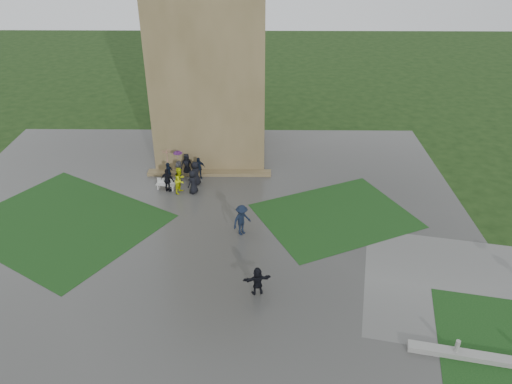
{
  "coord_description": "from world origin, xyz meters",
  "views": [
    {
      "loc": [
        3.77,
        -21.73,
        16.97
      ],
      "look_at": [
        3.46,
        5.93,
        1.2
      ],
      "focal_mm": 35.0,
      "sensor_mm": 36.0,
      "label": 1
    }
  ],
  "objects_px": {
    "tower": "(209,35)",
    "pedestrian_near": "(257,281)",
    "pedestrian_mid": "(242,220)",
    "bench": "(166,184)"
  },
  "relations": [
    {
      "from": "tower",
      "to": "pedestrian_mid",
      "type": "height_order",
      "value": "tower"
    },
    {
      "from": "tower",
      "to": "bench",
      "type": "xyz_separation_m",
      "value": [
        -2.79,
        -6.66,
        -8.59
      ]
    },
    {
      "from": "bench",
      "to": "pedestrian_mid",
      "type": "distance_m",
      "value": 7.68
    },
    {
      "from": "pedestrian_near",
      "to": "bench",
      "type": "bearing_deg",
      "value": -71.86
    },
    {
      "from": "bench",
      "to": "pedestrian_near",
      "type": "relative_size",
      "value": 0.88
    },
    {
      "from": "tower",
      "to": "pedestrian_near",
      "type": "distance_m",
      "value": 19.52
    },
    {
      "from": "pedestrian_mid",
      "to": "tower",
      "type": "bearing_deg",
      "value": 60.16
    },
    {
      "from": "pedestrian_mid",
      "to": "pedestrian_near",
      "type": "bearing_deg",
      "value": -121.89
    },
    {
      "from": "tower",
      "to": "pedestrian_near",
      "type": "xyz_separation_m",
      "value": [
        3.63,
        -17.33,
        -8.21
      ]
    },
    {
      "from": "tower",
      "to": "pedestrian_mid",
      "type": "distance_m",
      "value": 14.71
    }
  ]
}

